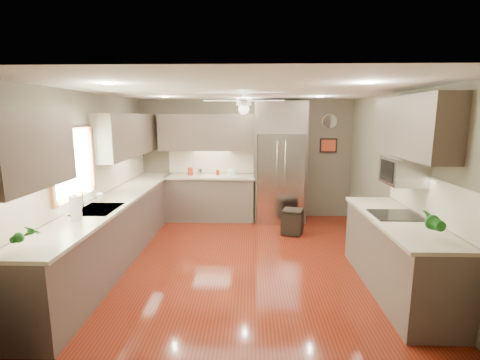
{
  "coord_description": "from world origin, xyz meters",
  "views": [
    {
      "loc": [
        0.1,
        -4.92,
        2.15
      ],
      "look_at": [
        -0.07,
        0.6,
        1.14
      ],
      "focal_mm": 26.0,
      "sensor_mm": 36.0,
      "label": 1
    }
  ],
  "objects_px": {
    "canister_d": "(218,172)",
    "potted_plant_right": "(432,221)",
    "paper_towel": "(76,209)",
    "bowl": "(232,174)",
    "refrigerator": "(280,164)",
    "canister_b": "(200,172)",
    "microwave": "(403,171)",
    "stool": "(293,222)",
    "soap_bottle": "(101,196)",
    "canister_a": "(190,172)",
    "potted_plant_left": "(26,234)"
  },
  "relations": [
    {
      "from": "canister_d",
      "to": "potted_plant_right",
      "type": "distance_m",
      "value": 4.51
    },
    {
      "from": "potted_plant_right",
      "to": "paper_towel",
      "type": "relative_size",
      "value": 1.08
    },
    {
      "from": "potted_plant_right",
      "to": "bowl",
      "type": "distance_m",
      "value": 4.34
    },
    {
      "from": "potted_plant_right",
      "to": "bowl",
      "type": "xyz_separation_m",
      "value": [
        -2.21,
        3.73,
        -0.15
      ]
    },
    {
      "from": "bowl",
      "to": "refrigerator",
      "type": "bearing_deg",
      "value": -3.61
    },
    {
      "from": "bowl",
      "to": "refrigerator",
      "type": "relative_size",
      "value": 0.09
    },
    {
      "from": "canister_b",
      "to": "microwave",
      "type": "bearing_deg",
      "value": -42.91
    },
    {
      "from": "potted_plant_right",
      "to": "stool",
      "type": "relative_size",
      "value": 0.78
    },
    {
      "from": "potted_plant_right",
      "to": "paper_towel",
      "type": "distance_m",
      "value": 3.92
    },
    {
      "from": "canister_b",
      "to": "potted_plant_right",
      "type": "height_order",
      "value": "potted_plant_right"
    },
    {
      "from": "soap_bottle",
      "to": "microwave",
      "type": "height_order",
      "value": "microwave"
    },
    {
      "from": "canister_b",
      "to": "bowl",
      "type": "xyz_separation_m",
      "value": [
        0.66,
        0.01,
        -0.04
      ]
    },
    {
      "from": "canister_d",
      "to": "soap_bottle",
      "type": "relative_size",
      "value": 0.64
    },
    {
      "from": "canister_a",
      "to": "potted_plant_right",
      "type": "bearing_deg",
      "value": -50.32
    },
    {
      "from": "canister_a",
      "to": "canister_b",
      "type": "distance_m",
      "value": 0.21
    },
    {
      "from": "canister_b",
      "to": "refrigerator",
      "type": "distance_m",
      "value": 1.66
    },
    {
      "from": "potted_plant_left",
      "to": "potted_plant_right",
      "type": "xyz_separation_m",
      "value": [
        3.87,
        0.45,
        0.02
      ]
    },
    {
      "from": "potted_plant_right",
      "to": "paper_towel",
      "type": "xyz_separation_m",
      "value": [
        -3.89,
        0.5,
        -0.04
      ]
    },
    {
      "from": "canister_d",
      "to": "microwave",
      "type": "bearing_deg",
      "value": -46.86
    },
    {
      "from": "soap_bottle",
      "to": "paper_towel",
      "type": "height_order",
      "value": "paper_towel"
    },
    {
      "from": "paper_towel",
      "to": "refrigerator",
      "type": "bearing_deg",
      "value": 49.92
    },
    {
      "from": "canister_d",
      "to": "potted_plant_right",
      "type": "xyz_separation_m",
      "value": [
        2.51,
        -3.74,
        0.12
      ]
    },
    {
      "from": "stool",
      "to": "paper_towel",
      "type": "distance_m",
      "value": 3.75
    },
    {
      "from": "soap_bottle",
      "to": "potted_plant_right",
      "type": "relative_size",
      "value": 0.48
    },
    {
      "from": "potted_plant_left",
      "to": "bowl",
      "type": "relative_size",
      "value": 1.42
    },
    {
      "from": "canister_b",
      "to": "bowl",
      "type": "height_order",
      "value": "canister_b"
    },
    {
      "from": "canister_b",
      "to": "paper_towel",
      "type": "relative_size",
      "value": 0.45
    },
    {
      "from": "canister_b",
      "to": "potted_plant_left",
      "type": "height_order",
      "value": "potted_plant_left"
    },
    {
      "from": "canister_a",
      "to": "paper_towel",
      "type": "height_order",
      "value": "paper_towel"
    },
    {
      "from": "potted_plant_left",
      "to": "paper_towel",
      "type": "xyz_separation_m",
      "value": [
        -0.02,
        0.95,
        -0.01
      ]
    },
    {
      "from": "canister_d",
      "to": "microwave",
      "type": "relative_size",
      "value": 0.2
    },
    {
      "from": "canister_b",
      "to": "refrigerator",
      "type": "xyz_separation_m",
      "value": [
        1.65,
        -0.06,
        0.18
      ]
    },
    {
      "from": "canister_a",
      "to": "refrigerator",
      "type": "height_order",
      "value": "refrigerator"
    },
    {
      "from": "paper_towel",
      "to": "potted_plant_right",
      "type": "bearing_deg",
      "value": -7.35
    },
    {
      "from": "soap_bottle",
      "to": "potted_plant_left",
      "type": "distance_m",
      "value": 1.87
    },
    {
      "from": "canister_d",
      "to": "paper_towel",
      "type": "bearing_deg",
      "value": -113.12
    },
    {
      "from": "soap_bottle",
      "to": "microwave",
      "type": "distance_m",
      "value": 4.14
    },
    {
      "from": "potted_plant_left",
      "to": "canister_a",
      "type": "bearing_deg",
      "value": 79.22
    },
    {
      "from": "canister_b",
      "to": "refrigerator",
      "type": "bearing_deg",
      "value": -1.93
    },
    {
      "from": "canister_a",
      "to": "bowl",
      "type": "bearing_deg",
      "value": 1.27
    },
    {
      "from": "stool",
      "to": "paper_towel",
      "type": "relative_size",
      "value": 1.39
    },
    {
      "from": "canister_b",
      "to": "canister_d",
      "type": "xyz_separation_m",
      "value": [
        0.37,
        0.02,
        -0.01
      ]
    },
    {
      "from": "soap_bottle",
      "to": "stool",
      "type": "height_order",
      "value": "soap_bottle"
    },
    {
      "from": "canister_d",
      "to": "refrigerator",
      "type": "distance_m",
      "value": 1.3
    },
    {
      "from": "soap_bottle",
      "to": "stool",
      "type": "relative_size",
      "value": 0.38
    },
    {
      "from": "potted_plant_right",
      "to": "microwave",
      "type": "distance_m",
      "value": 1.03
    },
    {
      "from": "paper_towel",
      "to": "microwave",
      "type": "bearing_deg",
      "value": 6.55
    },
    {
      "from": "soap_bottle",
      "to": "bowl",
      "type": "bearing_deg",
      "value": 52.39
    },
    {
      "from": "canister_d",
      "to": "canister_a",
      "type": "bearing_deg",
      "value": -176.87
    },
    {
      "from": "stool",
      "to": "potted_plant_left",
      "type": "bearing_deg",
      "value": -131.2
    }
  ]
}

